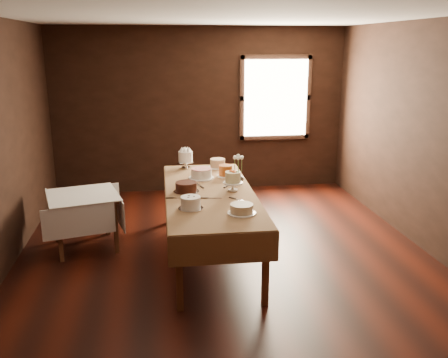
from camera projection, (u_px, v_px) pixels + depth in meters
floor at (226, 259)px, 5.86m from camera, size 5.00×6.00×0.01m
ceiling at (227, 15)px, 5.11m from camera, size 5.00×6.00×0.01m
wall_back at (201, 111)px, 8.34m from camera, size 5.00×0.02×2.80m
wall_front at (309, 256)px, 2.62m from camera, size 5.00×0.02×2.80m
wall_right at (433, 139)px, 5.83m from camera, size 0.02×6.00×2.80m
window at (276, 98)px, 8.41m from camera, size 1.10×0.05×1.30m
display_table at (210, 196)px, 5.77m from camera, size 1.06×2.66×0.82m
side_table at (83, 201)px, 6.05m from camera, size 1.02×1.02×0.70m
cake_meringue at (186, 160)px, 6.80m from camera, size 0.24×0.24×0.25m
cake_speckled at (218, 164)px, 6.85m from camera, size 0.27×0.27×0.13m
cake_lattice at (201, 174)px, 6.30m from camera, size 0.36×0.36×0.12m
cake_caramel at (226, 171)px, 6.40m from camera, size 0.23×0.23×0.15m
cake_chocolate at (186, 187)px, 5.71m from camera, size 0.35×0.35×0.12m
cake_flowers at (233, 182)px, 5.76m from camera, size 0.25×0.25×0.24m
cake_swirl at (191, 203)px, 5.12m from camera, size 0.27×0.27×0.14m
cake_cream at (242, 209)px, 4.99m from camera, size 0.31×0.31×0.10m
cake_server_a at (215, 198)px, 5.49m from camera, size 0.24×0.06×0.01m
cake_server_b at (241, 200)px, 5.42m from camera, size 0.18×0.19×0.01m
cake_server_c at (199, 185)px, 6.02m from camera, size 0.09×0.24×0.01m
cake_server_d at (230, 184)px, 6.03m from camera, size 0.16×0.21×0.01m
cake_server_e at (180, 198)px, 5.50m from camera, size 0.24×0.05×0.01m
flower_vase at (238, 177)px, 6.09m from camera, size 0.18×0.18×0.15m
flower_bouquet at (238, 162)px, 6.04m from camera, size 0.14×0.14×0.20m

